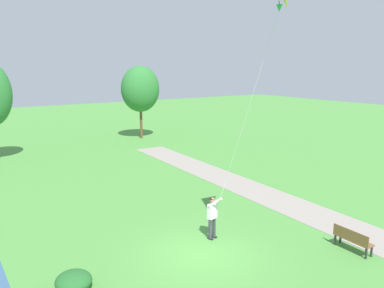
{
  "coord_description": "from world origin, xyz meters",
  "views": [
    {
      "loc": [
        -7.67,
        -10.79,
        6.85
      ],
      "look_at": [
        0.61,
        1.45,
        3.88
      ],
      "focal_mm": 36.31,
      "sensor_mm": 36.0,
      "label": 1
    }
  ],
  "objects_px": {
    "lakeside_shrub": "(74,281)",
    "tree_lakeside_far": "(140,89)",
    "park_bench_near_walkway": "(352,238)",
    "person_kite_flyer": "(213,214)"
  },
  "relations": [
    {
      "from": "person_kite_flyer",
      "to": "lakeside_shrub",
      "type": "distance_m",
      "value": 5.86
    },
    {
      "from": "park_bench_near_walkway",
      "to": "lakeside_shrub",
      "type": "relative_size",
      "value": 1.28
    },
    {
      "from": "person_kite_flyer",
      "to": "lakeside_shrub",
      "type": "relative_size",
      "value": 1.54
    },
    {
      "from": "park_bench_near_walkway",
      "to": "lakeside_shrub",
      "type": "distance_m",
      "value": 10.04
    },
    {
      "from": "person_kite_flyer",
      "to": "tree_lakeside_far",
      "type": "xyz_separation_m",
      "value": [
        7.78,
        21.72,
        3.67
      ]
    },
    {
      "from": "lakeside_shrub",
      "to": "tree_lakeside_far",
      "type": "bearing_deg",
      "value": 58.6
    },
    {
      "from": "person_kite_flyer",
      "to": "tree_lakeside_far",
      "type": "distance_m",
      "value": 23.36
    },
    {
      "from": "tree_lakeside_far",
      "to": "lakeside_shrub",
      "type": "bearing_deg",
      "value": -121.4
    },
    {
      "from": "park_bench_near_walkway",
      "to": "tree_lakeside_far",
      "type": "bearing_deg",
      "value": 80.89
    },
    {
      "from": "person_kite_flyer",
      "to": "park_bench_near_walkway",
      "type": "xyz_separation_m",
      "value": [
        3.68,
        -3.81,
        -0.54
      ]
    }
  ]
}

